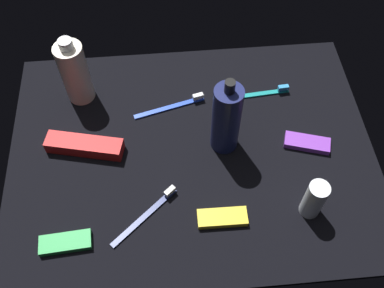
# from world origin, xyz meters

# --- Properties ---
(ground_plane) EXTENTS (0.84, 0.64, 0.01)m
(ground_plane) POSITION_xyz_m (0.00, 0.00, -0.01)
(ground_plane) COLOR black
(lotion_bottle) EXTENTS (0.06, 0.06, 0.21)m
(lotion_bottle) POSITION_xyz_m (0.08, 0.02, 0.09)
(lotion_bottle) COLOR #181E51
(lotion_bottle) RESTS_ON ground_plane
(bodywash_bottle) EXTENTS (0.07, 0.07, 0.19)m
(bodywash_bottle) POSITION_xyz_m (-0.26, 0.19, 0.08)
(bodywash_bottle) COLOR silver
(bodywash_bottle) RESTS_ON ground_plane
(deodorant_stick) EXTENTS (0.04, 0.04, 0.10)m
(deodorant_stick) POSITION_xyz_m (0.23, -0.17, 0.05)
(deodorant_stick) COLOR silver
(deodorant_stick) RESTS_ON ground_plane
(toothbrush_blue) EXTENTS (0.18, 0.06, 0.02)m
(toothbrush_blue) POSITION_xyz_m (-0.03, 0.13, 0.01)
(toothbrush_blue) COLOR blue
(toothbrush_blue) RESTS_ON ground_plane
(toothbrush_navy) EXTENTS (0.14, 0.13, 0.02)m
(toothbrush_navy) POSITION_xyz_m (-0.11, -0.15, 0.01)
(toothbrush_navy) COLOR navy
(toothbrush_navy) RESTS_ON ground_plane
(toothbrush_teal) EXTENTS (0.18, 0.03, 0.02)m
(toothbrush_teal) POSITION_xyz_m (0.18, 0.15, 0.01)
(toothbrush_teal) COLOR teal
(toothbrush_teal) RESTS_ON ground_plane
(toothpaste_box_red) EXTENTS (0.18, 0.08, 0.03)m
(toothpaste_box_red) POSITION_xyz_m (-0.24, 0.03, 0.02)
(toothpaste_box_red) COLOR red
(toothpaste_box_red) RESTS_ON ground_plane
(snack_bar_green) EXTENTS (0.11, 0.05, 0.01)m
(snack_bar_green) POSITION_xyz_m (-0.27, -0.20, 0.01)
(snack_bar_green) COLOR green
(snack_bar_green) RESTS_ON ground_plane
(snack_bar_yellow) EXTENTS (0.10, 0.04, 0.01)m
(snack_bar_yellow) POSITION_xyz_m (0.05, -0.17, 0.01)
(snack_bar_yellow) COLOR yellow
(snack_bar_yellow) RESTS_ON ground_plane
(snack_bar_purple) EXTENTS (0.11, 0.07, 0.01)m
(snack_bar_purple) POSITION_xyz_m (0.27, -0.01, 0.01)
(snack_bar_purple) COLOR purple
(snack_bar_purple) RESTS_ON ground_plane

